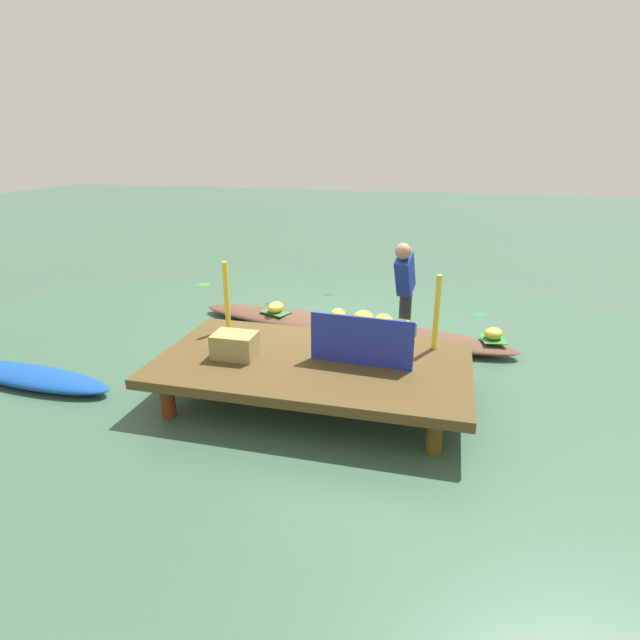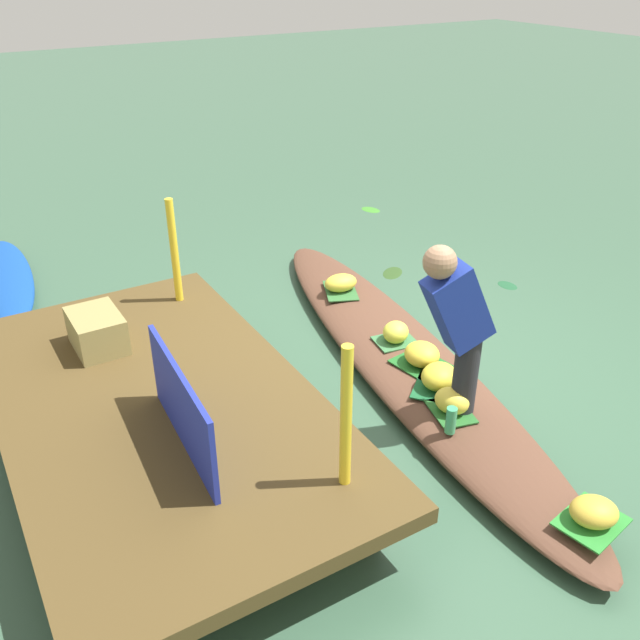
{
  "view_description": "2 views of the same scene",
  "coord_description": "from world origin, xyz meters",
  "px_view_note": "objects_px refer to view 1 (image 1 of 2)",
  "views": [
    {
      "loc": [
        -1.3,
        6.61,
        2.6
      ],
      "look_at": [
        0.3,
        0.29,
        0.27
      ],
      "focal_mm": 28.79,
      "sensor_mm": 36.0,
      "label": 1
    },
    {
      "loc": [
        -3.48,
        2.82,
        2.89
      ],
      "look_at": [
        0.35,
        0.53,
        0.42
      ],
      "focal_mm": 38.33,
      "sensor_mm": 36.0,
      "label": 2
    }
  ],
  "objects_px": {
    "vendor_boat": "(346,327)",
    "banana_bunch_3": "(338,314)",
    "banana_bunch_2": "(363,317)",
    "market_banner": "(361,341)",
    "produce_crate": "(235,345)",
    "vendor_person": "(405,281)",
    "water_bottle": "(414,330)",
    "banana_bunch_1": "(384,320)",
    "banana_bunch_4": "(403,325)",
    "banana_bunch_0": "(493,333)",
    "moored_boat": "(32,377)",
    "banana_bunch_5": "(275,307)"
  },
  "relations": [
    {
      "from": "vendor_boat",
      "to": "banana_bunch_3",
      "type": "xyz_separation_m",
      "value": [
        0.12,
        -0.01,
        0.18
      ]
    },
    {
      "from": "banana_bunch_2",
      "to": "market_banner",
      "type": "relative_size",
      "value": 0.26
    },
    {
      "from": "market_banner",
      "to": "produce_crate",
      "type": "xyz_separation_m",
      "value": [
        1.3,
        0.13,
        -0.13
      ]
    },
    {
      "from": "banana_bunch_3",
      "to": "produce_crate",
      "type": "relative_size",
      "value": 0.5
    },
    {
      "from": "vendor_person",
      "to": "water_bottle",
      "type": "height_order",
      "value": "vendor_person"
    },
    {
      "from": "banana_bunch_3",
      "to": "water_bottle",
      "type": "xyz_separation_m",
      "value": [
        -1.08,
        0.36,
        0.01
      ]
    },
    {
      "from": "vendor_boat",
      "to": "banana_bunch_3",
      "type": "height_order",
      "value": "banana_bunch_3"
    },
    {
      "from": "produce_crate",
      "to": "banana_bunch_3",
      "type": "bearing_deg",
      "value": -107.43
    },
    {
      "from": "banana_bunch_1",
      "to": "market_banner",
      "type": "distance_m",
      "value": 1.87
    },
    {
      "from": "banana_bunch_4",
      "to": "water_bottle",
      "type": "distance_m",
      "value": 0.21
    },
    {
      "from": "vendor_person",
      "to": "market_banner",
      "type": "relative_size",
      "value": 1.16
    },
    {
      "from": "banana_bunch_0",
      "to": "water_bottle",
      "type": "relative_size",
      "value": 1.4
    },
    {
      "from": "banana_bunch_2",
      "to": "produce_crate",
      "type": "height_order",
      "value": "produce_crate"
    },
    {
      "from": "moored_boat",
      "to": "produce_crate",
      "type": "relative_size",
      "value": 4.7
    },
    {
      "from": "banana_bunch_5",
      "to": "water_bottle",
      "type": "distance_m",
      "value": 2.09
    },
    {
      "from": "banana_bunch_4",
      "to": "banana_bunch_0",
      "type": "bearing_deg",
      "value": -179.77
    },
    {
      "from": "vendor_boat",
      "to": "produce_crate",
      "type": "xyz_separation_m",
      "value": [
        0.77,
        2.06,
        0.47
      ]
    },
    {
      "from": "moored_boat",
      "to": "banana_bunch_4",
      "type": "bearing_deg",
      "value": -145.69
    },
    {
      "from": "moored_boat",
      "to": "banana_bunch_5",
      "type": "height_order",
      "value": "banana_bunch_5"
    },
    {
      "from": "water_bottle",
      "to": "vendor_person",
      "type": "bearing_deg",
      "value": -35.95
    },
    {
      "from": "market_banner",
      "to": "water_bottle",
      "type": "bearing_deg",
      "value": -101.72
    },
    {
      "from": "vendor_person",
      "to": "produce_crate",
      "type": "xyz_separation_m",
      "value": [
        1.56,
        1.82,
        -0.31
      ]
    },
    {
      "from": "vendor_person",
      "to": "produce_crate",
      "type": "bearing_deg",
      "value": 49.32
    },
    {
      "from": "banana_bunch_0",
      "to": "banana_bunch_4",
      "type": "relative_size",
      "value": 1.1
    },
    {
      "from": "banana_bunch_2",
      "to": "vendor_person",
      "type": "height_order",
      "value": "vendor_person"
    },
    {
      "from": "vendor_boat",
      "to": "banana_bunch_5",
      "type": "distance_m",
      "value": 1.1
    },
    {
      "from": "vendor_boat",
      "to": "banana_bunch_1",
      "type": "distance_m",
      "value": 0.58
    },
    {
      "from": "vendor_boat",
      "to": "banana_bunch_1",
      "type": "height_order",
      "value": "banana_bunch_1"
    },
    {
      "from": "moored_boat",
      "to": "banana_bunch_3",
      "type": "distance_m",
      "value": 3.82
    },
    {
      "from": "vendor_boat",
      "to": "vendor_person",
      "type": "distance_m",
      "value": 1.14
    },
    {
      "from": "banana_bunch_3",
      "to": "banana_bunch_5",
      "type": "relative_size",
      "value": 0.74
    },
    {
      "from": "banana_bunch_0",
      "to": "market_banner",
      "type": "distance_m",
      "value": 2.26
    },
    {
      "from": "banana_bunch_3",
      "to": "produce_crate",
      "type": "height_order",
      "value": "produce_crate"
    },
    {
      "from": "banana_bunch_3",
      "to": "vendor_person",
      "type": "relative_size",
      "value": 0.18
    },
    {
      "from": "water_bottle",
      "to": "banana_bunch_5",
      "type": "bearing_deg",
      "value": -13.03
    },
    {
      "from": "vendor_person",
      "to": "water_bottle",
      "type": "distance_m",
      "value": 0.63
    },
    {
      "from": "market_banner",
      "to": "produce_crate",
      "type": "bearing_deg",
      "value": 9.18
    },
    {
      "from": "banana_bunch_1",
      "to": "banana_bunch_4",
      "type": "distance_m",
      "value": 0.29
    },
    {
      "from": "banana_bunch_4",
      "to": "market_banner",
      "type": "relative_size",
      "value": 0.22
    },
    {
      "from": "vendor_boat",
      "to": "moored_boat",
      "type": "relative_size",
      "value": 2.22
    },
    {
      "from": "produce_crate",
      "to": "banana_bunch_5",
      "type": "bearing_deg",
      "value": -81.86
    },
    {
      "from": "banana_bunch_2",
      "to": "banana_bunch_4",
      "type": "bearing_deg",
      "value": 160.96
    },
    {
      "from": "moored_boat",
      "to": "banana_bunch_3",
      "type": "bearing_deg",
      "value": -135.98
    },
    {
      "from": "vendor_boat",
      "to": "banana_bunch_0",
      "type": "relative_size",
      "value": 18.0
    },
    {
      "from": "banana_bunch_3",
      "to": "market_banner",
      "type": "relative_size",
      "value": 0.21
    },
    {
      "from": "water_bottle",
      "to": "market_banner",
      "type": "xyz_separation_m",
      "value": [
        0.42,
        1.57,
        0.42
      ]
    },
    {
      "from": "moored_boat",
      "to": "banana_bunch_4",
      "type": "height_order",
      "value": "banana_bunch_4"
    },
    {
      "from": "banana_bunch_3",
      "to": "vendor_person",
      "type": "distance_m",
      "value": 1.12
    },
    {
      "from": "banana_bunch_1",
      "to": "banana_bunch_3",
      "type": "bearing_deg",
      "value": -9.77
    },
    {
      "from": "banana_bunch_2",
      "to": "vendor_person",
      "type": "xyz_separation_m",
      "value": [
        -0.55,
        0.22,
        0.6
      ]
    }
  ]
}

